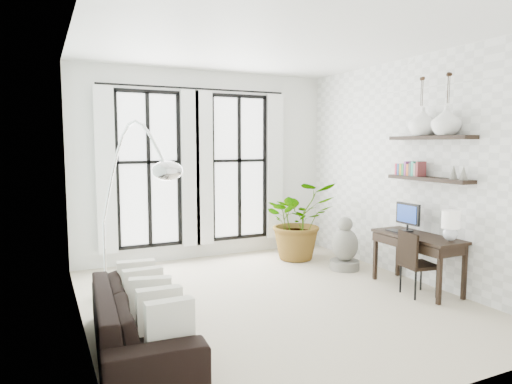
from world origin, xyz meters
TOP-DOWN VIEW (x-y plane):
  - floor at (0.00, 0.00)m, footprint 5.00×5.00m
  - ceiling at (0.00, 0.00)m, footprint 5.00×5.00m
  - wall_left at (-2.25, 0.00)m, footprint 0.00×5.00m
  - wall_right at (2.25, 0.00)m, footprint 0.00×5.00m
  - wall_back at (0.00, 2.50)m, footprint 4.50×0.00m
  - windows at (-0.20, 2.43)m, footprint 3.26×0.13m
  - wall_shelves at (2.11, -0.42)m, footprint 0.25×1.30m
  - sofa at (-1.80, -0.71)m, footprint 0.96×2.13m
  - throw_pillows at (-1.70, -0.71)m, footprint 0.40×1.52m
  - plant at (1.37, 1.67)m, footprint 1.39×1.26m
  - desk at (1.95, -0.51)m, footprint 0.54×1.27m
  - desk_chair at (1.72, -0.64)m, footprint 0.45×0.45m
  - arc_lamp at (-1.70, 0.18)m, footprint 0.71×2.00m
  - buddha at (1.68, 0.78)m, footprint 0.46×0.46m
  - vase_a at (2.11, -0.71)m, footprint 0.37×0.37m
  - vase_b at (2.11, -0.31)m, footprint 0.37×0.37m

SIDE VIEW (x-z plane):
  - floor at x=0.00m, z-range 0.00..0.00m
  - sofa at x=-1.80m, z-range 0.00..0.61m
  - buddha at x=1.68m, z-range -0.07..0.77m
  - desk_chair at x=1.72m, z-range 0.06..0.90m
  - throw_pillows at x=-1.70m, z-range 0.30..0.70m
  - plant at x=1.37m, z-range 0.00..1.34m
  - desk at x=1.95m, z-range 0.14..1.28m
  - windows at x=-0.20m, z-range 0.24..2.88m
  - wall_left at x=-2.25m, z-range -0.90..4.10m
  - wall_right at x=2.25m, z-range -0.90..4.10m
  - wall_back at x=0.00m, z-range -0.65..3.85m
  - wall_shelves at x=2.11m, z-range 1.43..2.03m
  - arc_lamp at x=-1.70m, z-range 0.62..2.84m
  - vase_a at x=2.11m, z-range 2.07..2.46m
  - vase_b at x=2.11m, z-range 2.07..2.46m
  - ceiling at x=0.00m, z-range 3.20..3.20m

